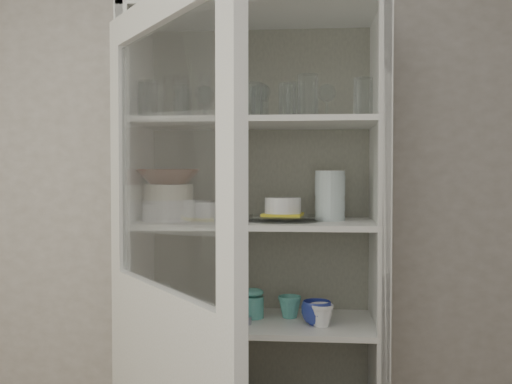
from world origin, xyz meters
The scene contains 34 objects.
wall_back centered at (0.00, 1.50, 1.30)m, with size 3.60×0.02×2.60m, color #A0988D.
pantry_cabinet centered at (0.20, 1.34, 0.94)m, with size 1.00×0.45×2.10m.
cupboard_door centered at (-0.03, 0.69, 0.87)m, with size 0.58×0.74×2.00m.
tumbler_0 centered at (-0.21, 1.17, 1.73)m, with size 0.07×0.07×0.15m, color silver.
tumbler_1 centered at (-0.21, 1.13, 1.73)m, with size 0.07×0.07×0.13m, color silver.
tumbler_2 centered at (0.13, 1.17, 1.73)m, with size 0.07×0.07×0.13m, color silver.
tumbler_3 centered at (0.20, 1.14, 1.73)m, with size 0.07×0.07×0.13m, color silver.
tumbler_4 centered at (0.33, 1.16, 1.73)m, with size 0.06×0.06×0.13m, color silver.
tumbler_5 centered at (0.41, 1.13, 1.74)m, with size 0.08×0.08×0.16m, color silver.
tumbler_6 centered at (0.61, 1.15, 1.73)m, with size 0.07×0.07×0.14m, color silver.
tumbler_7 centered at (-0.21, 1.28, 1.74)m, with size 0.07×0.07×0.15m, color silver.
tumbler_8 centered at (-0.09, 1.28, 1.72)m, with size 0.06×0.06×0.13m, color silver.
tumbler_9 centered at (0.09, 1.25, 1.73)m, with size 0.07×0.07×0.13m, color silver.
tumbler_10 centered at (0.21, 1.30, 1.73)m, with size 0.07×0.07×0.14m, color silver.
tumbler_11 centered at (0.36, 1.28, 1.74)m, with size 0.08×0.08×0.15m, color silver.
goblet_0 centered at (-0.02, 1.36, 1.75)m, with size 0.08×0.08×0.17m, color silver, non-canonical shape.
goblet_1 centered at (-0.02, 1.38, 1.74)m, with size 0.07×0.07×0.16m, color silver, non-canonical shape.
goblet_2 centered at (0.22, 1.36, 1.75)m, with size 0.08×0.08×0.18m, color silver, non-canonical shape.
goblet_3 centered at (0.48, 1.35, 1.75)m, with size 0.08×0.08×0.17m, color silver, non-canonical shape.
plate_stack_front centered at (-0.15, 1.24, 1.30)m, with size 0.21×0.21×0.08m, color white.
plate_stack_back centered at (-0.02, 1.40, 1.30)m, with size 0.23×0.23×0.07m, color white.
cream_bowl centered at (-0.15, 1.24, 1.38)m, with size 0.20×0.20×0.06m, color #EDE6CC.
terracotta_bowl centered at (-0.15, 1.24, 1.44)m, with size 0.25×0.25×0.06m, color #53271B.
glass_platter centered at (0.31, 1.28, 1.27)m, with size 0.33×0.33×0.02m, color silver.
yellow_trivet centered at (0.31, 1.28, 1.28)m, with size 0.15×0.15×0.01m, color yellow.
white_ramekin centered at (0.31, 1.28, 1.32)m, with size 0.15×0.15×0.06m, color white.
grey_bowl_stack centered at (0.50, 1.30, 1.36)m, with size 0.12×0.12×0.20m, color silver.
mug_blue centered at (0.44, 1.21, 0.91)m, with size 0.12×0.12×0.09m, color navy.
mug_teal centered at (0.34, 1.31, 0.91)m, with size 0.10×0.10×0.09m, color teal.
mug_white centered at (0.46, 1.18, 0.90)m, with size 0.09×0.09×0.09m, color white.
teal_jar centered at (0.19, 1.29, 0.91)m, with size 0.09×0.09×0.10m.
measuring_cups centered at (0.12, 1.20, 0.88)m, with size 0.10×0.10×0.04m, color #AAAABE.
white_canister centered at (-0.21, 1.30, 0.93)m, with size 0.11×0.11×0.13m, color white.
tumbler_12 centered at (-0.08, 1.18, 1.73)m, with size 0.06×0.06×0.13m, color silver.
Camera 1 is at (0.39, -1.00, 1.45)m, focal length 40.00 mm.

